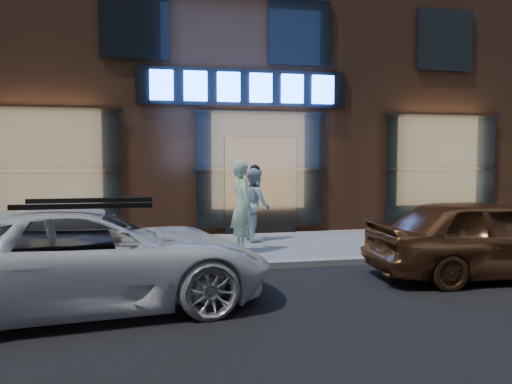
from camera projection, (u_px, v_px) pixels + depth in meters
ground at (308, 266)px, 8.69m from camera, size 90.00×90.00×0.00m
curb at (308, 263)px, 8.69m from camera, size 60.00×0.25×0.12m
storefront_building at (234, 57)px, 16.13m from camera, size 30.20×8.28×10.30m
man_bowtie at (242, 206)px, 9.97m from camera, size 0.55×0.74×1.84m
man_cap at (255, 204)px, 11.36m from camera, size 0.73×0.88×1.66m
white_suv at (88, 258)px, 6.24m from camera, size 4.85×2.72×1.28m
gold_sedan at (487, 238)px, 7.83m from camera, size 3.82×1.67×1.28m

